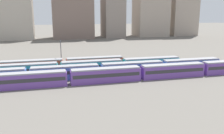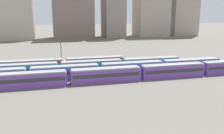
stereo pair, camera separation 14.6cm
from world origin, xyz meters
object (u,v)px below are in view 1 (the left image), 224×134
catenary_pole_1 (61,52)px  train_track_3 (33,66)px  train_track_1 (100,70)px  train_track_0 (106,75)px  train_track_2 (59,68)px

catenary_pole_1 → train_track_3: bearing=-160.9°
train_track_1 → train_track_3: 21.15m
train_track_0 → train_track_1: 5.22m
train_track_1 → catenary_pole_1: 16.94m
train_track_0 → train_track_3: 24.49m
train_track_2 → catenary_pole_1: size_ratio=7.88×
train_track_0 → train_track_3: same height
train_track_1 → catenary_pole_1: catenary_pole_1 is taller
train_track_1 → train_track_3: (-18.42, 10.40, -0.00)m
train_track_0 → train_track_2: size_ratio=1.25×
train_track_1 → train_track_0: bearing=-84.9°
catenary_pole_1 → train_track_0: bearing=-61.1°
train_track_0 → train_track_3: size_ratio=1.68×
train_track_0 → catenary_pole_1: 21.50m
train_track_3 → catenary_pole_1: bearing=19.1°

